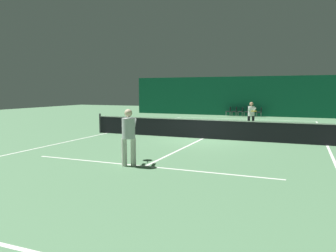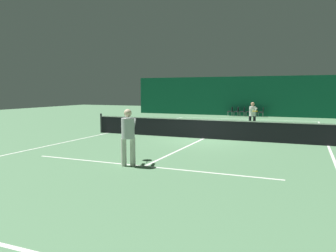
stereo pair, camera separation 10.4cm
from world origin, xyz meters
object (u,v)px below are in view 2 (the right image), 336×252
object	(u,v)px
courtside_chair_3	(249,111)
courtside_chair_4	(255,111)
player_near	(128,133)
player_far	(252,114)
courtside_chair_0	(231,111)
courtside_chair_1	(237,111)
courtside_chair_2	(243,111)
courtside_chair_5	(262,111)
tennis_net	(204,128)

from	to	relation	value
courtside_chair_3	courtside_chair_4	distance (m)	0.56
player_near	player_far	world-z (taller)	player_near
courtside_chair_0	courtside_chair_1	distance (m)	0.56
courtside_chair_2	courtside_chair_1	bearing A→B (deg)	-90.00
courtside_chair_1	courtside_chair_5	xyz separation A→B (m)	(2.22, 0.00, 0.00)
courtside_chair_4	courtside_chair_5	world-z (taller)	same
courtside_chair_1	player_far	bearing A→B (deg)	15.95
courtside_chair_0	courtside_chair_3	world-z (taller)	same
player_far	courtside_chair_5	distance (m)	10.15
tennis_net	courtside_chair_2	world-z (taller)	tennis_net
courtside_chair_1	courtside_chair_2	world-z (taller)	same
player_near	courtside_chair_0	world-z (taller)	player_near
courtside_chair_1	courtside_chair_3	size ratio (longest dim) A/B	1.00
courtside_chair_2	player_near	bearing A→B (deg)	0.62
courtside_chair_5	tennis_net	bearing A→B (deg)	-3.58
courtside_chair_3	courtside_chair_0	bearing A→B (deg)	-90.00
courtside_chair_1	courtside_chair_2	xyz separation A→B (m)	(0.56, 0.00, 0.00)
player_far	courtside_chair_5	bearing A→B (deg)	167.49
courtside_chair_2	courtside_chair_3	size ratio (longest dim) A/B	1.00
tennis_net	courtside_chair_0	distance (m)	15.07
player_near	courtside_chair_4	distance (m)	21.51
tennis_net	courtside_chair_2	xyz separation A→B (m)	(-0.73, 14.96, -0.03)
player_far	courtside_chair_1	distance (m)	10.54
tennis_net	courtside_chair_1	xyz separation A→B (m)	(-1.29, 14.96, -0.03)
tennis_net	courtside_chair_3	size ratio (longest dim) A/B	14.29
player_far	courtside_chair_3	bearing A→B (deg)	173.69
player_near	courtside_chair_2	bearing A→B (deg)	-23.86
courtside_chair_2	courtside_chair_3	distance (m)	0.56
tennis_net	courtside_chair_2	size ratio (longest dim) A/B	14.29
tennis_net	courtside_chair_4	distance (m)	14.96
courtside_chair_4	courtside_chair_3	bearing A→B (deg)	-90.00
courtside_chair_2	courtside_chair_4	size ratio (longest dim) A/B	1.00
player_near	courtside_chair_3	bearing A→B (deg)	-25.35
courtside_chair_0	courtside_chair_3	bearing A→B (deg)	90.00
courtside_chair_0	courtside_chair_4	xyz separation A→B (m)	(2.22, 0.00, 0.00)
courtside_chair_5	courtside_chair_3	bearing A→B (deg)	-90.00
tennis_net	courtside_chair_1	bearing A→B (deg)	94.92
tennis_net	courtside_chair_3	distance (m)	14.96
player_near	courtside_chair_3	xyz separation A→B (m)	(0.32, 21.48, -0.55)
courtside_chair_1	courtside_chair_5	distance (m)	2.22
courtside_chair_2	courtside_chair_3	world-z (taller)	same
player_near	courtside_chair_1	world-z (taller)	player_near
tennis_net	player_far	world-z (taller)	player_far
player_near	courtside_chair_4	xyz separation A→B (m)	(0.88, 21.48, -0.55)
courtside_chair_4	courtside_chair_2	bearing A→B (deg)	-90.00
player_near	courtside_chair_1	xyz separation A→B (m)	(-0.79, 21.48, -0.55)
tennis_net	courtside_chair_0	size ratio (longest dim) A/B	14.29
player_near	player_far	distance (m)	11.55
courtside_chair_3	courtside_chair_1	bearing A→B (deg)	-90.00
courtside_chair_0	courtside_chair_2	distance (m)	1.11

